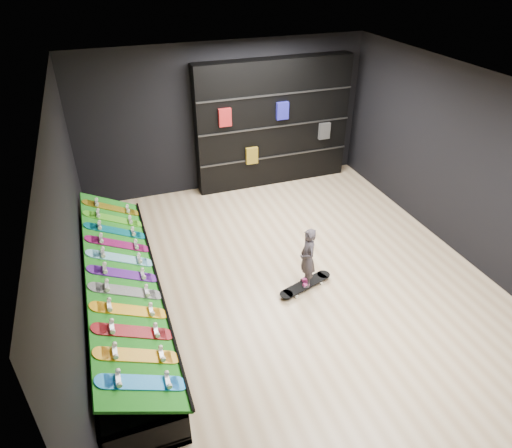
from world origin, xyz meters
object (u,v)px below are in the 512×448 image
object	(u,v)px
display_rack	(124,302)
back_shelving	(273,124)
child	(307,268)
floor_skateboard	(305,286)

from	to	relation	value
display_rack	back_shelving	world-z (taller)	back_shelving
back_shelving	child	size ratio (longest dim) A/B	5.62
floor_skateboard	back_shelving	bearing A→B (deg)	58.80
back_shelving	child	bearing A→B (deg)	-103.42
floor_skateboard	child	world-z (taller)	child
child	back_shelving	bearing A→B (deg)	173.48
floor_skateboard	child	size ratio (longest dim) A/B	1.67
back_shelving	child	xyz separation A→B (m)	(-0.87, -3.64, -0.94)
back_shelving	child	world-z (taller)	back_shelving
display_rack	floor_skateboard	bearing A→B (deg)	-6.79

